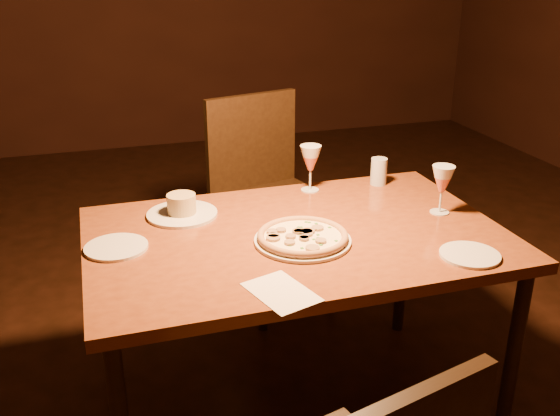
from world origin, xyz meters
name	(u,v)px	position (x,y,z in m)	size (l,w,h in m)	color
floor	(263,385)	(0.00, 0.00, 0.00)	(7.00, 7.00, 0.00)	#331911
dining_table	(296,250)	(0.07, -0.17, 0.67)	(1.37, 0.88, 0.73)	brown
chair_far	(267,190)	(0.23, 0.70, 0.55)	(0.58, 0.58, 0.98)	black
pizza_plate	(303,237)	(0.07, -0.25, 0.75)	(0.31, 0.31, 0.03)	silver
ramekin_saucer	(182,209)	(-0.26, 0.09, 0.76)	(0.25, 0.25, 0.08)	silver
wine_glass_far	(310,168)	(0.25, 0.19, 0.82)	(0.08, 0.08, 0.18)	#C66452
wine_glass_right	(442,190)	(0.62, -0.16, 0.82)	(0.08, 0.08, 0.17)	#C66452
water_tumbler	(379,171)	(0.54, 0.17, 0.79)	(0.06, 0.06, 0.11)	#ABB2BA
side_plate_left	(116,247)	(-0.50, -0.12, 0.74)	(0.20, 0.20, 0.01)	silver
side_plate_near	(470,255)	(0.52, -0.49, 0.74)	(0.18, 0.18, 0.01)	silver
menu_card	(281,292)	(-0.09, -0.53, 0.73)	(0.14, 0.21, 0.00)	beige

